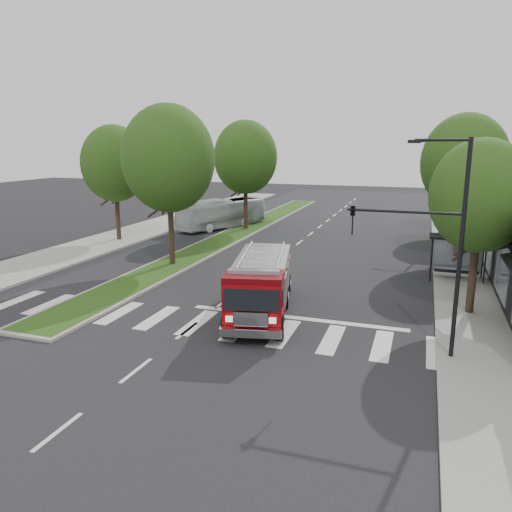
# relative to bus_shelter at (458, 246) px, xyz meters

# --- Properties ---
(ground) EXTENTS (140.00, 140.00, 0.00)m
(ground) POSITION_rel_bus_shelter_xyz_m (-11.20, -8.15, -2.04)
(ground) COLOR black
(ground) RESTS_ON ground
(sidewalk_right) EXTENTS (5.00, 80.00, 0.15)m
(sidewalk_right) POSITION_rel_bus_shelter_xyz_m (1.30, 1.85, -1.96)
(sidewalk_right) COLOR gray
(sidewalk_right) RESTS_ON ground
(sidewalk_left) EXTENTS (5.00, 80.00, 0.15)m
(sidewalk_left) POSITION_rel_bus_shelter_xyz_m (-25.70, 1.85, -1.96)
(sidewalk_left) COLOR gray
(sidewalk_left) RESTS_ON ground
(median) EXTENTS (3.00, 50.00, 0.15)m
(median) POSITION_rel_bus_shelter_xyz_m (-17.20, 9.85, -1.96)
(median) COLOR gray
(median) RESTS_ON ground
(bus_shelter) EXTENTS (3.20, 1.60, 2.61)m
(bus_shelter) POSITION_rel_bus_shelter_xyz_m (0.00, 0.00, 0.00)
(bus_shelter) COLOR black
(bus_shelter) RESTS_ON ground
(tree_right_near) EXTENTS (4.40, 4.40, 8.05)m
(tree_right_near) POSITION_rel_bus_shelter_xyz_m (0.30, -6.15, 3.47)
(tree_right_near) COLOR black
(tree_right_near) RESTS_ON ground
(tree_right_mid) EXTENTS (5.60, 5.60, 9.72)m
(tree_right_mid) POSITION_rel_bus_shelter_xyz_m (0.30, 5.85, 4.45)
(tree_right_mid) COLOR black
(tree_right_mid) RESTS_ON ground
(tree_right_far) EXTENTS (5.00, 5.00, 8.73)m
(tree_right_far) POSITION_rel_bus_shelter_xyz_m (0.30, 15.85, 3.80)
(tree_right_far) COLOR black
(tree_right_far) RESTS_ON ground
(tree_median_near) EXTENTS (5.80, 5.80, 10.16)m
(tree_median_near) POSITION_rel_bus_shelter_xyz_m (-17.20, -2.15, 4.77)
(tree_median_near) COLOR black
(tree_median_near) RESTS_ON ground
(tree_median_far) EXTENTS (5.60, 5.60, 9.72)m
(tree_median_far) POSITION_rel_bus_shelter_xyz_m (-17.20, 11.85, 4.45)
(tree_median_far) COLOR black
(tree_median_far) RESTS_ON ground
(tree_left_mid) EXTENTS (5.20, 5.20, 9.16)m
(tree_left_mid) POSITION_rel_bus_shelter_xyz_m (-25.20, 3.85, 4.12)
(tree_left_mid) COLOR black
(tree_left_mid) RESTS_ON ground
(streetlight_right_near) EXTENTS (4.08, 0.22, 8.00)m
(streetlight_right_near) POSITION_rel_bus_shelter_xyz_m (-1.59, -11.65, 2.63)
(streetlight_right_near) COLOR black
(streetlight_right_near) RESTS_ON ground
(streetlight_right_far) EXTENTS (2.11, 0.20, 8.00)m
(streetlight_right_far) POSITION_rel_bus_shelter_xyz_m (-0.85, 11.85, 2.44)
(streetlight_right_far) COLOR black
(streetlight_right_far) RESTS_ON ground
(fire_engine) EXTENTS (4.11, 8.48, 2.83)m
(fire_engine) POSITION_rel_bus_shelter_xyz_m (-8.94, -8.99, -0.68)
(fire_engine) COLOR #5F0508
(fire_engine) RESTS_ON ground
(city_bus) EXTENTS (5.88, 9.69, 2.67)m
(city_bus) POSITION_rel_bus_shelter_xyz_m (-19.70, 12.29, -0.70)
(city_bus) COLOR silver
(city_bus) RESTS_ON ground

